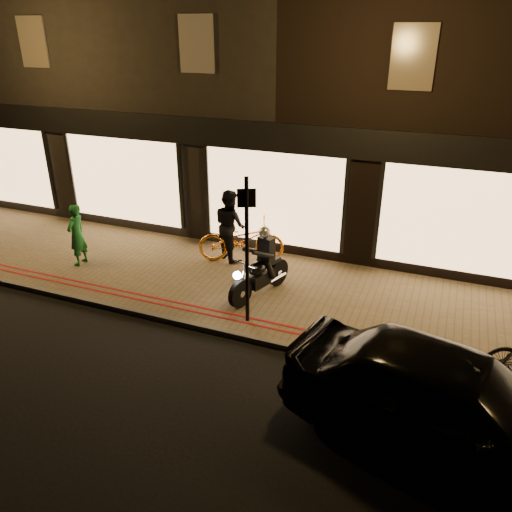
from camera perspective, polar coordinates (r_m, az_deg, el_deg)
The scene contains 11 objects.
ground at distance 10.15m, azimuth -5.89°, elevation -8.65°, with size 90.00×90.00×0.00m, color black.
sidewalk at distance 11.67m, azimuth -1.40°, elevation -3.43°, with size 50.00×4.00×0.12m, color #736147.
kerb_stone at distance 10.15m, azimuth -5.77°, elevation -8.22°, with size 50.00×0.14×0.12m, color #59544C.
red_kerb_lines at distance 10.50m, azimuth -4.54°, elevation -6.58°, with size 50.00×0.26×0.01m.
building_row at distance 16.99m, azimuth 8.34°, elevation 19.99°, with size 48.00×10.11×8.50m.
motorcycle at distance 10.90m, azimuth 0.58°, elevation -1.59°, with size 0.83×1.88×1.59m.
sign_post at distance 9.48m, azimuth -1.05°, elevation 1.32°, with size 0.33×0.17×3.00m.
bicycle_gold at distance 12.56m, azimuth -1.69°, elevation 1.85°, with size 0.75×2.16×1.13m, color orange.
person_green at distance 13.08m, azimuth -19.81°, elevation 2.29°, with size 0.57×0.37×1.56m, color #1C6C2D.
person_dark at distance 12.59m, azimuth -2.99°, elevation 3.56°, with size 0.88×0.69×1.82m, color black.
parked_car at distance 7.68m, azimuth 21.26°, elevation -15.45°, with size 1.91×4.75×1.62m, color black.
Camera 1 is at (4.10, -7.45, 5.54)m, focal length 35.00 mm.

